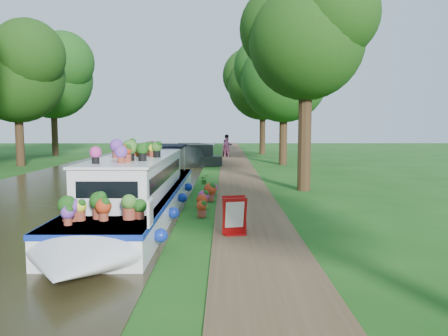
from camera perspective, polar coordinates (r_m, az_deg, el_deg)
ground at (r=15.84m, az=-1.36°, el=-4.57°), size 100.00×100.00×0.00m
canal_water at (r=17.08m, az=-21.98°, el=-4.20°), size 10.00×100.00×0.02m
towpath at (r=15.85m, az=2.99°, el=-4.51°), size 2.20×100.00×0.03m
plant_boat at (r=13.55m, az=-11.19°, el=-2.78°), size 2.29×13.52×2.22m
tree_near_overhang at (r=19.32m, az=10.65°, el=16.89°), size 5.52×5.28×8.99m
tree_near_mid at (r=31.14m, az=7.80°, el=12.33°), size 6.90×6.60×9.40m
tree_near_far at (r=42.03m, az=5.07°, el=11.47°), size 7.59×7.26×10.30m
tree_far_c at (r=32.97m, az=-25.44°, el=11.62°), size 7.13×6.82×9.59m
tree_far_d at (r=42.81m, az=-21.48°, el=11.47°), size 8.05×7.70×10.85m
second_boat at (r=31.65m, az=-3.82°, el=1.63°), size 3.98×7.71×1.41m
sandwich_board at (r=11.19m, az=1.38°, el=-6.47°), size 0.64×0.59×0.97m
pedestrian_pink at (r=37.30m, az=0.35°, el=2.70°), size 0.63×0.44×1.65m
pedestrian_dark at (r=38.08m, az=0.43°, el=2.96°), size 1.18×1.12×1.92m
verge_plant at (r=20.77m, az=-2.59°, el=-1.50°), size 0.49×0.46×0.44m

